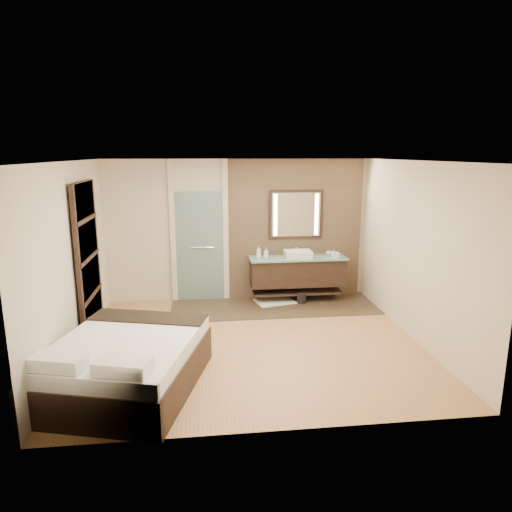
{
  "coord_description": "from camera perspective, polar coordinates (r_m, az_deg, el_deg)",
  "views": [
    {
      "loc": [
        -0.69,
        -6.39,
        2.82
      ],
      "look_at": [
        0.14,
        0.6,
        1.21
      ],
      "focal_mm": 32.0,
      "sensor_mm": 36.0,
      "label": 1
    }
  ],
  "objects": [
    {
      "name": "cup",
      "position": [
        8.92,
        9.14,
        0.33
      ],
      "size": [
        0.12,
        0.12,
        0.09
      ],
      "primitive_type": "imported",
      "rotation": [
        0.0,
        0.0,
        0.04
      ],
      "color": "silver",
      "rests_on": "vanity"
    },
    {
      "name": "tissue_box",
      "position": [
        8.76,
        9.89,
        0.12
      ],
      "size": [
        0.13,
        0.13,
        0.1
      ],
      "primitive_type": "cube",
      "rotation": [
        0.0,
        0.0,
        0.06
      ],
      "color": "silver",
      "rests_on": "vanity"
    },
    {
      "name": "mirror_unit",
      "position": [
        8.81,
        5.02,
        5.19
      ],
      "size": [
        1.06,
        0.04,
        0.96
      ],
      "color": "black",
      "rests_on": "stone_wall"
    },
    {
      "name": "shoji_partition",
      "position": [
        7.38,
        -20.21,
        -0.53
      ],
      "size": [
        0.06,
        1.2,
        2.4
      ],
      "color": "black",
      "rests_on": "floor"
    },
    {
      "name": "bath_mat",
      "position": [
        8.81,
        2.38,
        -5.69
      ],
      "size": [
        0.82,
        0.66,
        0.02
      ],
      "primitive_type": "cube",
      "rotation": [
        0.0,
        0.0,
        0.25
      ],
      "color": "white",
      "rests_on": "floor"
    },
    {
      "name": "tile_strip",
      "position": [
        8.57,
        2.26,
        -6.31
      ],
      "size": [
        3.8,
        1.3,
        0.01
      ],
      "primitive_type": "cube",
      "color": "#382A1F",
      "rests_on": "floor"
    },
    {
      "name": "bed",
      "position": [
        5.88,
        -15.95,
        -12.79
      ],
      "size": [
        2.09,
        2.37,
        0.78
      ],
      "rotation": [
        0.0,
        0.0,
        -0.27
      ],
      "color": "black",
      "rests_on": "floor"
    },
    {
      "name": "waste_bin",
      "position": [
        8.75,
        5.7,
        -5.23
      ],
      "size": [
        0.22,
        0.22,
        0.22
      ],
      "primitive_type": "cylinder",
      "rotation": [
        0.0,
        0.0,
        -0.3
      ],
      "color": "black",
      "rests_on": "floor"
    },
    {
      "name": "vanity",
      "position": [
        8.79,
        5.19,
        -1.95
      ],
      "size": [
        1.85,
        0.55,
        0.88
      ],
      "color": "black",
      "rests_on": "stone_wall"
    },
    {
      "name": "stone_wall",
      "position": [
        8.91,
        4.91,
        3.32
      ],
      "size": [
        2.6,
        0.08,
        2.7
      ],
      "primitive_type": "cube",
      "color": "tan",
      "rests_on": "floor"
    },
    {
      "name": "soap_bottle_b",
      "position": [
        8.66,
        1.26,
        0.43
      ],
      "size": [
        0.09,
        0.1,
        0.18
      ],
      "primitive_type": "imported",
      "rotation": [
        0.0,
        0.0,
        -0.16
      ],
      "color": "#B2B2B2",
      "rests_on": "vanity"
    },
    {
      "name": "soap_bottle_a",
      "position": [
        8.58,
        0.34,
        0.49
      ],
      "size": [
        0.11,
        0.11,
        0.23
      ],
      "primitive_type": "imported",
      "rotation": [
        0.0,
        0.0,
        -0.26
      ],
      "color": "white",
      "rests_on": "vanity"
    },
    {
      "name": "floor",
      "position": [
        7.02,
        -0.59,
        -10.82
      ],
      "size": [
        5.0,
        5.0,
        0.0
      ],
      "primitive_type": "plane",
      "color": "#A87546",
      "rests_on": "ground"
    },
    {
      "name": "frosted_door",
      "position": [
        8.76,
        -7.05,
        1.73
      ],
      "size": [
        1.1,
        0.12,
        2.7
      ],
      "color": "#A1CCC6",
      "rests_on": "floor"
    },
    {
      "name": "soap_bottle_c",
      "position": [
        8.77,
        9.7,
        0.25
      ],
      "size": [
        0.11,
        0.11,
        0.13
      ],
      "primitive_type": "imported",
      "rotation": [
        0.0,
        0.0,
        0.08
      ],
      "color": "#C3F5ED",
      "rests_on": "vanity"
    }
  ]
}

